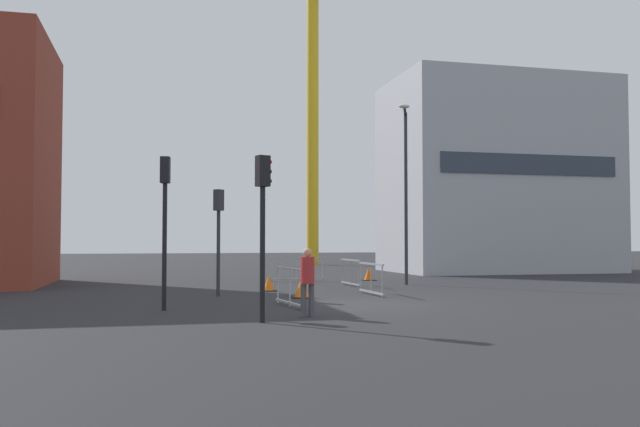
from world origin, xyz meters
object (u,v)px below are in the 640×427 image
(pedestrian_walking, at_px, (307,277))
(traffic_cone_striped, at_px, (369,274))
(streetlamp_tall, at_px, (406,181))
(traffic_cone_by_barrier, at_px, (302,288))
(traffic_cone_orange, at_px, (269,284))
(traffic_light_far, at_px, (263,210))
(construction_crane, at_px, (309,52))
(traffic_light_island, at_px, (165,207))
(traffic_light_near, at_px, (219,224))

(pedestrian_walking, bearing_deg, traffic_cone_striped, 66.29)
(streetlamp_tall, height_order, traffic_cone_by_barrier, streetlamp_tall)
(streetlamp_tall, height_order, traffic_cone_orange, streetlamp_tall)
(traffic_light_far, bearing_deg, pedestrian_walking, 36.97)
(streetlamp_tall, distance_m, traffic_cone_by_barrier, 8.39)
(streetlamp_tall, distance_m, traffic_cone_orange, 7.49)
(construction_crane, height_order, pedestrian_walking, construction_crane)
(traffic_light_far, xyz_separation_m, pedestrian_walking, (1.25, 0.94, -1.58))
(streetlamp_tall, xyz_separation_m, traffic_light_island, (-9.83, -7.81, -1.60))
(pedestrian_walking, relative_size, traffic_cone_by_barrier, 2.46)
(construction_crane, distance_m, traffic_cone_orange, 31.08)
(traffic_light_near, bearing_deg, traffic_cone_orange, 42.68)
(traffic_cone_orange, bearing_deg, pedestrian_walking, -93.02)
(traffic_light_island, relative_size, traffic_cone_striped, 6.73)
(pedestrian_walking, distance_m, traffic_cone_orange, 8.35)
(traffic_light_near, height_order, traffic_cone_striped, traffic_light_near)
(construction_crane, relative_size, traffic_light_near, 7.05)
(streetlamp_tall, relative_size, traffic_light_far, 1.92)
(traffic_light_near, xyz_separation_m, pedestrian_walking, (1.56, -6.47, -1.44))
(traffic_light_island, bearing_deg, traffic_light_near, 66.63)
(traffic_light_near, bearing_deg, construction_crane, 71.12)
(streetlamp_tall, bearing_deg, traffic_cone_by_barrier, -138.03)
(traffic_light_island, height_order, traffic_cone_by_barrier, traffic_light_island)
(traffic_light_island, xyz_separation_m, traffic_light_near, (1.80, 4.17, -0.33))
(pedestrian_walking, relative_size, traffic_cone_orange, 2.88)
(construction_crane, bearing_deg, traffic_cone_striped, -95.16)
(streetlamp_tall, relative_size, pedestrian_walking, 4.36)
(construction_crane, height_order, streetlamp_tall, construction_crane)
(traffic_light_island, height_order, traffic_cone_orange, traffic_light_island)
(pedestrian_walking, bearing_deg, traffic_light_near, 103.56)
(traffic_cone_orange, bearing_deg, traffic_cone_striped, 43.77)
(pedestrian_walking, height_order, traffic_cone_striped, pedestrian_walking)
(traffic_light_island, xyz_separation_m, pedestrian_walking, (3.36, -2.30, -1.77))
(construction_crane, bearing_deg, traffic_light_far, -104.58)
(traffic_cone_orange, bearing_deg, traffic_light_far, -100.32)
(traffic_light_far, bearing_deg, traffic_light_near, 92.43)
(streetlamp_tall, distance_m, traffic_light_island, 12.66)
(traffic_light_island, distance_m, traffic_cone_by_barrier, 5.75)
(traffic_cone_by_barrier, bearing_deg, traffic_light_island, -146.43)
(traffic_cone_orange, bearing_deg, traffic_cone_by_barrier, -79.95)
(traffic_light_near, xyz_separation_m, traffic_cone_striped, (7.54, 7.15, -2.12))
(streetlamp_tall, height_order, pedestrian_walking, streetlamp_tall)
(traffic_light_island, bearing_deg, traffic_cone_by_barrier, 33.57)
(traffic_light_near, xyz_separation_m, traffic_cone_orange, (2.00, 1.84, -2.13))
(traffic_cone_orange, height_order, traffic_cone_by_barrier, traffic_cone_by_barrier)
(construction_crane, distance_m, traffic_light_near, 32.14)
(streetlamp_tall, distance_m, traffic_cone_striped, 5.38)
(traffic_light_island, xyz_separation_m, traffic_cone_striped, (9.34, 11.32, -2.45))
(traffic_light_far, xyz_separation_m, traffic_cone_orange, (1.68, 9.25, -2.28))
(traffic_light_island, relative_size, traffic_cone_orange, 7.07)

